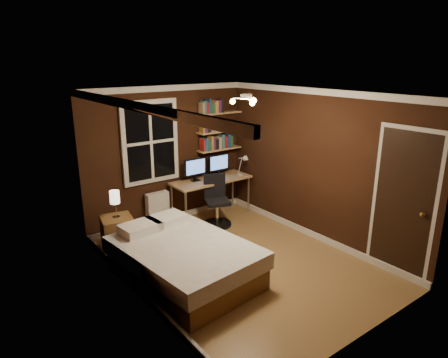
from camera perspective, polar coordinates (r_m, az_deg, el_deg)
floor at (r=6.14m, az=2.21°, el=-11.83°), size 4.20×4.20×0.00m
wall_back at (r=7.33m, az=-8.05°, el=3.34°), size 3.20×0.04×2.50m
wall_left at (r=4.85m, az=-12.53°, el=-4.03°), size 0.04×4.20×2.50m
wall_right at (r=6.73m, az=13.00°, el=1.84°), size 0.04×4.20×2.50m
ceiling at (r=5.40m, az=2.52°, el=12.12°), size 3.20×4.20×0.02m
window at (r=7.08m, az=-10.50°, el=5.22°), size 1.06×0.06×1.46m
door at (r=5.96m, az=24.14°, el=-3.48°), size 0.03×0.82×2.05m
door_knob at (r=5.81m, az=26.47°, el=-4.57°), size 0.06×0.06×0.06m
ceiling_fixture at (r=5.33m, az=3.19°, el=10.97°), size 0.44×0.44×0.18m
bookshelf_lower at (r=7.80m, az=-0.65°, el=4.32°), size 0.92×0.22×0.03m
books_row_lower at (r=7.77m, az=-0.66°, el=5.25°), size 0.66×0.16×0.23m
bookshelf_middle at (r=7.73m, az=-0.66°, el=6.85°), size 0.92×0.22×0.03m
books_row_middle at (r=7.71m, az=-0.67°, el=7.80°), size 0.54×0.16×0.23m
bookshelf_upper at (r=7.68m, az=-0.67°, el=9.42°), size 0.92×0.22×0.03m
books_row_upper at (r=7.66m, az=-0.67°, el=10.39°), size 0.48×0.16×0.23m
bed at (r=5.62m, az=-5.76°, el=-11.45°), size 1.62×2.11×0.67m
nightstand at (r=6.55m, az=-14.94°, el=-7.66°), size 0.54×0.54×0.58m
bedside_lamp at (r=6.36m, az=-15.28°, el=-3.51°), size 0.15×0.15×0.43m
radiator at (r=7.38m, az=-9.46°, el=-4.27°), size 0.42×0.15×0.63m
desk at (r=7.60m, az=-1.86°, el=-0.44°), size 1.57×0.59×0.75m
monitor_left at (r=7.42m, az=-4.12°, el=1.32°), size 0.45×0.12×0.43m
monitor_right at (r=7.72m, az=-0.76°, el=1.97°), size 0.45×0.12×0.43m
desk_lamp at (r=7.74m, az=2.68°, el=2.03°), size 0.14×0.32×0.44m
office_chair at (r=7.30m, az=-1.07°, el=-3.97°), size 0.54×0.54×0.93m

